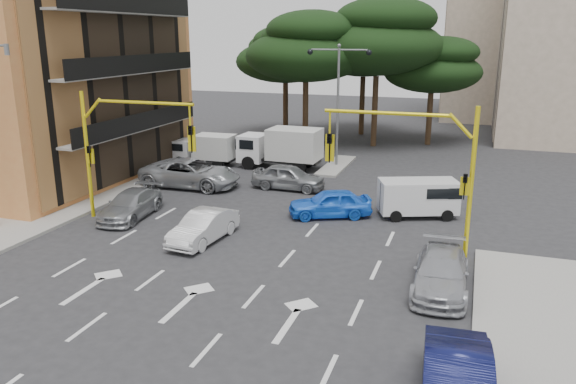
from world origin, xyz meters
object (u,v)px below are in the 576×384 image
signal_mast_right (424,160)px  car_white_hatch (203,227)px  street_lamp_center (338,84)px  car_silver_wagon (131,205)px  car_silver_cross_a (190,173)px  box_truck_a (204,150)px  car_silver_parked (441,272)px  box_truck_b (280,148)px  van_white (418,198)px  signal_mast_left (118,139)px  car_blue_compact (330,203)px  car_silver_cross_b (289,177)px

signal_mast_right → car_white_hatch: signal_mast_right is taller
street_lamp_center → car_silver_wagon: (-6.77, -13.52, -4.80)m
car_silver_cross_a → box_truck_a: box_truck_a is taller
car_silver_parked → signal_mast_right: bearing=108.5°
signal_mast_right → box_truck_b: size_ratio=1.10×
car_silver_cross_a → car_silver_parked: size_ratio=1.28×
street_lamp_center → box_truck_a: bearing=-164.0°
street_lamp_center → van_white: size_ratio=2.12×
street_lamp_center → car_silver_wagon: bearing=-116.6°
car_silver_cross_a → box_truck_b: size_ratio=1.06×
car_white_hatch → van_white: bearing=43.1°
signal_mast_right → car_silver_parked: bearing=-70.0°
signal_mast_left → car_white_hatch: 5.97m
car_silver_wagon → car_white_hatch: bearing=-26.3°
box_truck_a → car_blue_compact: bearing=-128.1°
car_silver_wagon → box_truck_b: box_truck_b is taller
car_silver_parked → box_truck_a: 21.87m
signal_mast_right → box_truck_b: signal_mast_right is taller
car_blue_compact → box_truck_a: bearing=-150.4°
car_silver_wagon → car_silver_cross_b: (5.53, 7.26, 0.08)m
car_white_hatch → street_lamp_center: bearing=88.0°
signal_mast_left → box_truck_b: size_ratio=1.10×
car_blue_compact → car_silver_wagon: size_ratio=0.91×
signal_mast_left → box_truck_a: bearing=98.2°
car_silver_parked → box_truck_b: bearing=124.7°
car_blue_compact → car_white_hatch: bearing=-64.3°
signal_mast_right → car_silver_wagon: signal_mast_right is taller
signal_mast_left → van_white: signal_mast_left is taller
street_lamp_center → car_blue_compact: 11.63m
signal_mast_left → car_white_hatch: size_ratio=1.54×
car_silver_wagon → box_truck_b: bearing=68.4°
car_white_hatch → car_silver_parked: bearing=-4.0°
car_silver_wagon → box_truck_a: (-1.70, 11.09, 0.42)m
signal_mast_left → street_lamp_center: size_ratio=0.77×
car_silver_cross_b → car_white_hatch: bearing=176.7°
signal_mast_left → car_silver_cross_a: 7.14m
car_silver_cross_b → car_silver_parked: bearing=-138.2°
signal_mast_left → car_blue_compact: size_ratio=1.52×
signal_mast_right → car_blue_compact: signal_mast_right is taller
signal_mast_left → street_lamp_center: bearing=64.1°
car_silver_cross_a → box_truck_a: size_ratio=1.34×
car_white_hatch → car_silver_cross_a: size_ratio=0.68×
box_truck_a → box_truck_b: (5.10, 0.82, 0.28)m
van_white → car_silver_wagon: bearing=-92.0°
street_lamp_center → car_silver_cross_b: 7.94m
car_silver_wagon → car_silver_parked: bearing=-18.8°
car_silver_cross_b → car_silver_wagon: bearing=144.1°
car_silver_wagon → car_silver_parked: size_ratio=0.96×
car_silver_cross_a → street_lamp_center: bearing=-43.0°
signal_mast_right → street_lamp_center: street_lamp_center is taller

